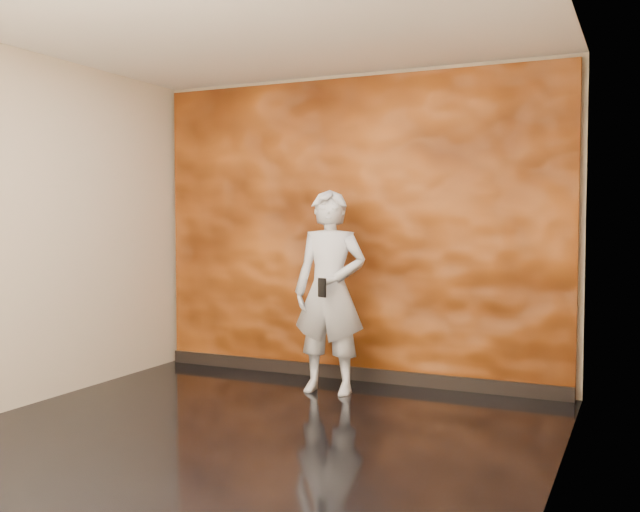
% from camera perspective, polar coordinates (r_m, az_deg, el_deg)
% --- Properties ---
extents(room, '(4.02, 4.02, 2.81)m').
position_cam_1_polar(room, '(4.76, -6.20, 2.02)').
color(room, black).
rests_on(room, ground).
extents(feature_wall, '(3.90, 0.06, 2.75)m').
position_cam_1_polar(feature_wall, '(6.53, 2.65, 2.13)').
color(feature_wall, '#C35E1B').
rests_on(feature_wall, ground).
extents(baseboard, '(3.90, 0.04, 0.12)m').
position_cam_1_polar(baseboard, '(6.64, 2.49, -9.34)').
color(baseboard, black).
rests_on(baseboard, ground).
extents(man, '(0.66, 0.46, 1.72)m').
position_cam_1_polar(man, '(6.05, 0.80, -2.87)').
color(man, '#A1A5B0').
rests_on(man, ground).
extents(phone, '(0.08, 0.05, 0.16)m').
position_cam_1_polar(phone, '(5.79, 0.17, -2.55)').
color(phone, black).
rests_on(phone, man).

